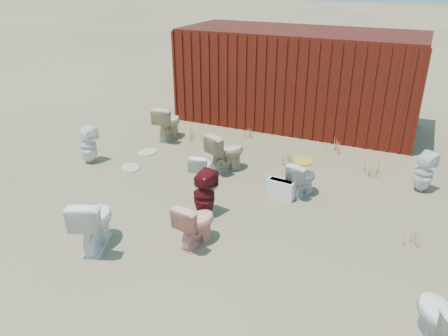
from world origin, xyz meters
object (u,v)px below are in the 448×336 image
at_px(toilet_front_pink, 196,223).
at_px(toilet_front_a, 93,221).
at_px(loose_tank, 281,189).
at_px(toilet_front_c, 202,168).
at_px(toilet_back_a, 88,145).
at_px(toilet_back_beige_left, 168,122).
at_px(toilet_front_e, 441,319).
at_px(shipping_container, 298,78).
at_px(toilet_back_yellowlid, 302,178).
at_px(toilet_front_maroon, 204,194).
at_px(toilet_back_e, 424,172).
at_px(toilet_back_beige_right, 226,151).

bearing_deg(toilet_front_pink, toilet_front_a, 36.92).
xyz_separation_m(toilet_front_a, loose_tank, (2.05, 2.61, -0.26)).
bearing_deg(toilet_front_c, loose_tank, 173.56).
bearing_deg(toilet_back_a, toilet_back_beige_left, -108.68).
height_order(toilet_front_a, toilet_front_e, toilet_front_a).
distance_m(toilet_front_c, toilet_front_e, 4.85).
bearing_deg(toilet_front_a, toilet_back_beige_left, -93.31).
height_order(shipping_container, toilet_front_e, shipping_container).
relative_size(shipping_container, toilet_back_yellowlid, 9.22).
distance_m(toilet_front_maroon, toilet_back_e, 4.12).
bearing_deg(toilet_back_beige_right, toilet_back_a, 43.08).
relative_size(toilet_front_e, toilet_back_yellowlid, 1.19).
xyz_separation_m(toilet_front_c, toilet_back_beige_left, (-1.85, 1.81, 0.10)).
relative_size(toilet_front_maroon, toilet_back_a, 1.00).
xyz_separation_m(shipping_container, toilet_front_a, (-1.07, -6.86, -0.77)).
height_order(toilet_front_a, toilet_front_pink, toilet_front_a).
relative_size(shipping_container, toilet_front_a, 6.97).
distance_m(toilet_back_e, loose_tank, 2.69).
relative_size(toilet_back_beige_right, loose_tank, 1.67).
distance_m(toilet_front_pink, loose_tank, 2.05).
relative_size(toilet_back_a, toilet_back_beige_right, 0.95).
relative_size(toilet_front_a, toilet_back_e, 1.14).
relative_size(toilet_front_a, toilet_front_e, 1.12).
relative_size(toilet_back_a, toilet_back_beige_left, 0.94).
bearing_deg(toilet_front_a, toilet_front_e, 159.87).
bearing_deg(toilet_back_e, toilet_front_a, 68.01).
bearing_deg(toilet_back_beige_left, shipping_container, -136.90).
bearing_deg(toilet_front_pink, toilet_front_c, -55.73).
distance_m(toilet_front_e, toilet_back_e, 3.94).
relative_size(toilet_front_a, toilet_back_beige_right, 1.03).
bearing_deg(toilet_back_e, toilet_front_maroon, 62.63).
bearing_deg(toilet_front_pink, toilet_back_yellowlid, -105.59).
distance_m(toilet_front_maroon, toilet_back_beige_right, 1.82).
bearing_deg(toilet_back_yellowlid, toilet_front_a, 67.71).
bearing_deg(toilet_back_beige_right, toilet_front_c, 103.53).
xyz_separation_m(toilet_front_c, toilet_back_e, (3.87, 1.46, 0.06)).
height_order(toilet_front_a, toilet_front_maroon, toilet_front_a).
height_order(toilet_front_a, toilet_back_beige_left, toilet_front_a).
bearing_deg(loose_tank, toilet_front_c, -171.15).
distance_m(toilet_front_pink, toilet_back_a, 3.90).
bearing_deg(loose_tank, toilet_front_e, -38.83).
relative_size(toilet_back_beige_right, toilet_back_yellowlid, 1.28).
distance_m(toilet_front_a, toilet_back_a, 3.24).
relative_size(toilet_front_c, toilet_front_maroon, 0.81).
height_order(toilet_front_maroon, toilet_back_beige_left, toilet_back_beige_left).
xyz_separation_m(shipping_container, toilet_back_e, (3.28, -2.89, -0.82)).
relative_size(toilet_back_beige_left, toilet_back_beige_right, 1.01).
bearing_deg(toilet_back_yellowlid, toilet_front_pink, 81.91).
xyz_separation_m(toilet_back_yellowlid, toilet_back_e, (2.00, 1.08, 0.05)).
distance_m(shipping_container, toilet_front_c, 4.48).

